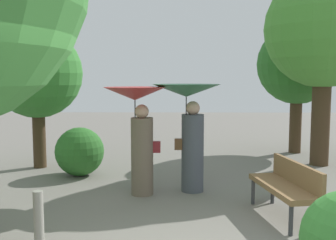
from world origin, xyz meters
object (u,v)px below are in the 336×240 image
object	(u,v)px
path_marker_post	(39,221)
park_bench	(287,184)
person_right	(189,116)
tree_near_right	(298,57)
tree_mid_right	(325,17)
person_left	(138,121)
tree_mid_left	(37,65)

from	to	relation	value
path_marker_post	park_bench	bearing A→B (deg)	19.97
person_right	tree_near_right	size ratio (longest dim) A/B	0.49
tree_near_right	tree_mid_right	distance (m)	1.79
person_left	tree_near_right	xyz separation A→B (m)	(4.01, 4.06, 1.33)
person_right	person_left	bearing A→B (deg)	96.59
park_bench	tree_mid_left	distance (m)	6.10
person_left	park_bench	bearing A→B (deg)	-123.28
park_bench	tree_mid_left	world-z (taller)	tree_mid_left
person_left	tree_near_right	size ratio (longest dim) A/B	0.48
person_right	path_marker_post	bearing A→B (deg)	136.73
park_bench	path_marker_post	world-z (taller)	park_bench
park_bench	person_right	bearing A→B (deg)	-144.24
person_right	park_bench	distance (m)	2.15
person_right	park_bench	size ratio (longest dim) A/B	1.26
tree_mid_left	path_marker_post	bearing A→B (deg)	-71.51
tree_mid_right	park_bench	bearing A→B (deg)	-116.54
person_right	tree_mid_left	distance (m)	4.02
person_left	person_right	size ratio (longest dim) A/B	0.98
person_right	tree_near_right	bearing A→B (deg)	-45.72
person_right	path_marker_post	xyz separation A→B (m)	(-1.90, -2.56, -1.03)
tree_near_right	person_right	bearing A→B (deg)	-128.96
person_right	tree_near_right	xyz separation A→B (m)	(3.11, 3.85, 1.26)
person_left	path_marker_post	bearing A→B (deg)	150.23
person_left	person_right	xyz separation A→B (m)	(0.90, 0.21, 0.07)
tree_mid_left	tree_mid_right	bearing A→B (deg)	2.96
person_left	tree_mid_right	xyz separation A→B (m)	(4.11, 2.48, 2.16)
person_right	park_bench	xyz separation A→B (m)	(1.40, -1.36, -0.88)
person_right	path_marker_post	world-z (taller)	person_right
person_right	path_marker_post	distance (m)	3.35
tree_near_right	path_marker_post	size ratio (longest dim) A/B	5.41
tree_near_right	park_bench	bearing A→B (deg)	-108.15
person_left	tree_mid_left	size ratio (longest dim) A/B	0.53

